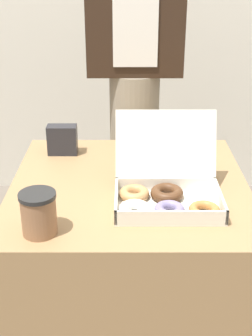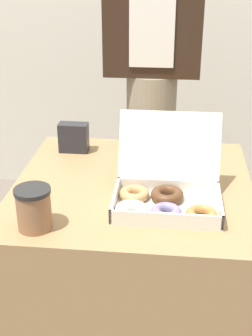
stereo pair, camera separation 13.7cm
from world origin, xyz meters
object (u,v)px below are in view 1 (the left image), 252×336
coffee_cup (37,213)px  person_customer (132,74)px  donut_box (162,193)px  napkin_holder (60,140)px

coffee_cup → person_customer: person_customer is taller
coffee_cup → person_customer: size_ratio=0.07×
donut_box → person_customer: size_ratio=0.18×
donut_box → coffee_cup: size_ratio=2.69×
donut_box → coffee_cup: (-0.36, -0.16, 0.02)m
coffee_cup → person_customer: 0.96m
coffee_cup → napkin_holder: coffee_cup is taller
napkin_holder → donut_box: bearing=-47.9°
donut_box → coffee_cup: 0.39m
donut_box → napkin_holder: size_ratio=2.95×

